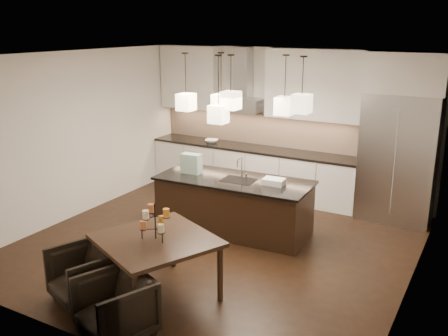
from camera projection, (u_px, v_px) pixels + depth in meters
The scene contains 37 objects.
floor at pixel (218, 245), 7.57m from camera, with size 5.50×5.50×0.02m, color black.
ceiling at pixel (217, 55), 6.78m from camera, with size 5.50×5.50×0.02m, color white.
wall_back at pixel (290, 123), 9.49m from camera, with size 5.50×0.02×2.80m, color silver.
wall_front at pixel (76, 217), 4.86m from camera, with size 5.50×0.02×2.80m, color silver.
wall_left at pixel (77, 135), 8.47m from camera, with size 0.02×5.50×2.80m, color silver.
wall_right at pixel (420, 184), 5.87m from camera, with size 0.02×5.50×2.80m, color silver.
refrigerator at pixel (399, 158), 8.27m from camera, with size 1.20×0.72×2.15m, color #B7B7BA.
fridge_panel at pixel (407, 72), 7.88m from camera, with size 1.26×0.72×0.65m, color silver.
lower_cabinets at pixel (252, 171), 9.77m from camera, with size 4.21×0.62×0.88m, color silver.
countertop at pixel (252, 148), 9.64m from camera, with size 4.21×0.66×0.04m, color black.
backsplash at pixel (259, 128), 9.80m from camera, with size 4.21×0.02×0.63m, color #C5A58D.
upper_cab_left at pixel (191, 77), 10.10m from camera, with size 1.25×0.35×1.25m, color silver.
upper_cab_right at pixel (316, 85), 8.85m from camera, with size 1.86×0.35×1.25m, color silver.
hood_canopy at pixel (240, 104), 9.60m from camera, with size 0.90×0.52×0.24m, color #B7B7BA.
hood_chimney at pixel (243, 72), 9.52m from camera, with size 0.30×0.28×0.96m, color #B7B7BA.
fruit_bowl at pixel (212, 141), 10.00m from camera, with size 0.26×0.26×0.06m, color silver.
island_body at pixel (234, 206), 7.94m from camera, with size 2.37×0.95×0.83m, color black.
island_top at pixel (234, 180), 7.82m from camera, with size 2.44×1.02×0.04m, color black.
faucet at pixel (242, 167), 7.81m from camera, with size 0.09×0.23×0.36m, color silver, non-canonical shape.
tote_bag at pixel (191, 163), 8.09m from camera, with size 0.32×0.17×0.32m, color #255D3D.
food_container at pixel (274, 182), 7.53m from camera, with size 0.32×0.23×0.09m, color silver.
dining_table at pixel (157, 267), 6.04m from camera, with size 1.26×1.26×0.75m, color black, non-canonical shape.
candelabra at pixel (155, 221), 5.87m from camera, with size 0.36×0.36×0.44m, color black, non-canonical shape.
candle_a at pixel (161, 228), 5.78m from camera, with size 0.08×0.08×0.10m, color beige.
candle_b at pixel (161, 220), 6.01m from camera, with size 0.08×0.08×0.10m, color orange.
candle_c at pixel (143, 225), 5.87m from camera, with size 0.08×0.08×0.10m, color #B16036.
candle_d at pixel (166, 213), 5.81m from camera, with size 0.08×0.08×0.10m, color orange.
candle_e at pixel (151, 208), 5.95m from camera, with size 0.08×0.08×0.10m, color #B16036.
candle_f at pixel (146, 215), 5.75m from camera, with size 0.08×0.08×0.10m, color beige.
armchair_left at pixel (85, 275), 5.94m from camera, with size 0.72×0.74×0.67m, color black.
armchair_right at pixel (115, 307), 5.27m from camera, with size 0.71×0.73×0.66m, color black.
pendant_a at pixel (186, 102), 7.65m from camera, with size 0.24×0.24×0.26m, color beige.
pendant_b at pixel (221, 103), 7.79m from camera, with size 0.24×0.24×0.26m, color beige.
pendant_c at pixel (231, 100), 7.18m from camera, with size 0.24×0.24×0.26m, color beige.
pendant_d at pixel (284, 106), 7.21m from camera, with size 0.24×0.24×0.26m, color beige.
pendant_e at pixel (302, 104), 6.87m from camera, with size 0.24×0.24×0.26m, color beige.
pendant_f at pixel (218, 114), 7.17m from camera, with size 0.24×0.24×0.26m, color beige.
Camera 1 is at (3.49, -6.01, 3.21)m, focal length 40.00 mm.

